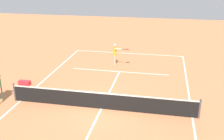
# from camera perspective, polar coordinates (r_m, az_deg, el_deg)

# --- Properties ---
(ground_plane) EXTENTS (60.00, 60.00, 0.00)m
(ground_plane) POSITION_cam_1_polar(r_m,az_deg,el_deg) (14.85, -2.27, -8.16)
(ground_plane) COLOR #D37A4C
(court_lines) EXTENTS (9.68, 21.21, 0.01)m
(court_lines) POSITION_cam_1_polar(r_m,az_deg,el_deg) (14.85, -2.27, -8.15)
(court_lines) COLOR white
(court_lines) RESTS_ON ground
(tennis_net) EXTENTS (10.28, 0.10, 1.07)m
(tennis_net) POSITION_cam_1_polar(r_m,az_deg,el_deg) (14.62, -2.30, -6.45)
(tennis_net) COLOR #4C4C51
(tennis_net) RESTS_ON ground
(player_serving) EXTENTS (1.28, 0.52, 1.70)m
(player_serving) POSITION_cam_1_polar(r_m,az_deg,el_deg) (21.21, 0.75, 3.75)
(player_serving) COLOR beige
(player_serving) RESTS_ON ground
(tennis_ball) EXTENTS (0.07, 0.07, 0.07)m
(tennis_ball) POSITION_cam_1_polar(r_m,az_deg,el_deg) (20.82, -1.22, 0.58)
(tennis_ball) COLOR #CCE033
(tennis_ball) RESTS_ON ground
(equipment_bag) EXTENTS (0.76, 0.32, 0.30)m
(equipment_bag) POSITION_cam_1_polar(r_m,az_deg,el_deg) (18.59, -17.97, -2.59)
(equipment_bag) COLOR red
(equipment_bag) RESTS_ON ground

